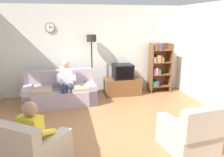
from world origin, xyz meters
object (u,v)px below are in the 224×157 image
at_px(armchair_near_bookshelf, 189,134).
at_px(person_on_couch, 66,80).
at_px(couch, 60,93).
at_px(bookshelf, 158,66).
at_px(floor_lamp, 92,48).
at_px(armchair_near_window, 34,153).
at_px(tv_stand, 122,86).
at_px(tv, 123,72).
at_px(person_in_left_armchair, 36,132).

xyz_separation_m(armchair_near_bookshelf, person_on_couch, (-2.10, 2.66, 0.41)).
bearing_deg(armchair_near_bookshelf, couch, 129.59).
height_order(bookshelf, floor_lamp, floor_lamp).
height_order(armchair_near_window, armchair_near_bookshelf, same).
height_order(tv_stand, bookshelf, bookshelf).
bearing_deg(couch, person_on_couch, -30.61).
bearing_deg(tv, floor_lamp, 172.40).
height_order(couch, person_in_left_armchair, person_in_left_armchair).
distance_m(tv, person_on_couch, 1.77).
bearing_deg(couch, person_in_left_armchair, -95.96).
height_order(couch, floor_lamp, floor_lamp).
xyz_separation_m(armchair_near_window, person_in_left_armchair, (0.05, 0.07, 0.32)).
distance_m(tv_stand, tv, 0.48).
relative_size(tv, armchair_near_window, 0.51).
xyz_separation_m(floor_lamp, person_on_couch, (-0.77, -0.64, -0.75)).
distance_m(armchair_near_bookshelf, person_on_couch, 3.41).
distance_m(tv_stand, armchair_near_bookshelf, 3.23).
xyz_separation_m(tv, armchair_near_bookshelf, (0.41, -3.18, -0.45)).
distance_m(floor_lamp, person_in_left_armchair, 3.60).
bearing_deg(person_on_couch, bookshelf, 12.00).
bearing_deg(floor_lamp, person_on_couch, -140.02).
height_order(bookshelf, armchair_near_window, bookshelf).
bearing_deg(couch, tv, 12.31).
bearing_deg(armchair_near_bookshelf, bookshelf, 76.54).
bearing_deg(floor_lamp, tv, -7.60).
bearing_deg(floor_lamp, armchair_near_window, -111.07).
bearing_deg(armchair_near_window, tv, 55.53).
bearing_deg(armchair_near_bookshelf, armchair_near_window, -178.97).
height_order(tv_stand, armchair_near_window, armchair_near_window).
distance_m(couch, armchair_near_window, 2.84).
height_order(couch, armchair_near_window, same).
xyz_separation_m(armchair_near_window, person_on_couch, (0.52, 2.71, 0.41)).
height_order(tv_stand, tv, tv).
xyz_separation_m(tv, floor_lamp, (-0.92, 0.12, 0.71)).
relative_size(bookshelf, person_on_couch, 1.27).
bearing_deg(bookshelf, armchair_near_window, -135.77).
distance_m(tv, floor_lamp, 1.17).
height_order(bookshelf, person_on_couch, bookshelf).
relative_size(bookshelf, floor_lamp, 0.85).
bearing_deg(person_in_left_armchair, armchair_near_window, -124.28).
bearing_deg(tv_stand, tv, -90.00).
bearing_deg(bookshelf, person_on_couch, -168.00).
relative_size(couch, bookshelf, 1.23).
xyz_separation_m(floor_lamp, person_in_left_armchair, (-1.24, -3.27, -0.85)).
xyz_separation_m(couch, armchair_near_bookshelf, (2.29, -2.77, -0.02)).
xyz_separation_m(tv_stand, person_in_left_armchair, (-2.16, -3.18, 0.35)).
height_order(tv_stand, person_in_left_armchair, person_in_left_armchair).
relative_size(couch, floor_lamp, 1.05).
relative_size(armchair_near_bookshelf, person_in_left_armchair, 0.87).
relative_size(bookshelf, person_in_left_armchair, 1.41).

